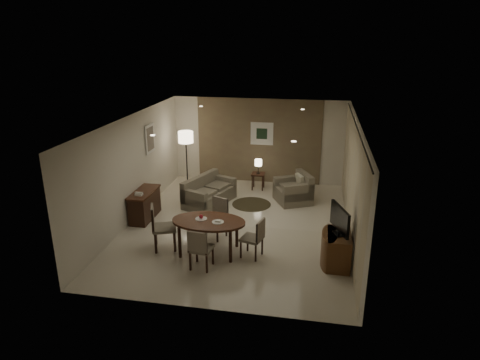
% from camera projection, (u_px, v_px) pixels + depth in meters
% --- Properties ---
extents(room_shell, '(5.50, 7.00, 2.70)m').
position_uv_depth(room_shell, '(241.00, 170.00, 10.75)').
color(room_shell, beige).
rests_on(room_shell, ground).
extents(taupe_accent, '(3.96, 0.03, 2.70)m').
position_uv_depth(taupe_accent, '(259.00, 141.00, 13.62)').
color(taupe_accent, '#726447').
rests_on(taupe_accent, wall_back).
extents(curtain_wall, '(0.08, 6.70, 2.58)m').
position_uv_depth(curtain_wall, '(352.00, 183.00, 9.93)').
color(curtain_wall, beige).
rests_on(curtain_wall, wall_right).
extents(curtain_rod, '(0.03, 6.80, 0.03)m').
position_uv_depth(curtain_rod, '(357.00, 127.00, 9.50)').
color(curtain_rod, black).
rests_on(curtain_rod, wall_right).
extents(art_back_frame, '(0.72, 0.03, 0.72)m').
position_uv_depth(art_back_frame, '(262.00, 134.00, 13.50)').
color(art_back_frame, silver).
rests_on(art_back_frame, wall_back).
extents(art_back_canvas, '(0.34, 0.01, 0.34)m').
position_uv_depth(art_back_canvas, '(262.00, 134.00, 13.48)').
color(art_back_canvas, '#1A2F1B').
rests_on(art_back_canvas, wall_back).
extents(art_left_frame, '(0.03, 0.60, 0.80)m').
position_uv_depth(art_left_frame, '(150.00, 139.00, 11.80)').
color(art_left_frame, silver).
rests_on(art_left_frame, wall_left).
extents(art_left_canvas, '(0.01, 0.46, 0.64)m').
position_uv_depth(art_left_canvas, '(150.00, 139.00, 11.80)').
color(art_left_canvas, gray).
rests_on(art_left_canvas, wall_left).
extents(downlight_nl, '(0.10, 0.10, 0.01)m').
position_uv_depth(downlight_nl, '(153.00, 135.00, 8.51)').
color(downlight_nl, white).
rests_on(downlight_nl, ceiling).
extents(downlight_nr, '(0.10, 0.10, 0.01)m').
position_uv_depth(downlight_nr, '(294.00, 141.00, 8.03)').
color(downlight_nr, white).
rests_on(downlight_nr, ceiling).
extents(downlight_fl, '(0.10, 0.10, 0.01)m').
position_uv_depth(downlight_fl, '(201.00, 106.00, 11.86)').
color(downlight_fl, white).
rests_on(downlight_fl, ceiling).
extents(downlight_fr, '(0.10, 0.10, 0.01)m').
position_uv_depth(downlight_fr, '(303.00, 109.00, 11.37)').
color(downlight_fr, white).
rests_on(downlight_fr, ceiling).
extents(console_desk, '(0.48, 1.20, 0.75)m').
position_uv_depth(console_desk, '(145.00, 205.00, 11.13)').
color(console_desk, '#4F2619').
rests_on(console_desk, floor).
extents(telephone, '(0.20, 0.14, 0.09)m').
position_uv_depth(telephone, '(139.00, 194.00, 10.71)').
color(telephone, white).
rests_on(telephone, console_desk).
extents(tv_cabinet, '(0.48, 0.90, 0.70)m').
position_uv_depth(tv_cabinet, '(338.00, 249.00, 8.90)').
color(tv_cabinet, brown).
rests_on(tv_cabinet, floor).
extents(flat_tv, '(0.36, 0.85, 0.60)m').
position_uv_depth(flat_tv, '(340.00, 220.00, 8.68)').
color(flat_tv, black).
rests_on(flat_tv, tv_cabinet).
extents(dining_table, '(1.62, 1.01, 0.76)m').
position_uv_depth(dining_table, '(209.00, 236.00, 9.40)').
color(dining_table, '#4F2619').
rests_on(dining_table, floor).
extents(chair_near, '(0.48, 0.48, 0.90)m').
position_uv_depth(chair_near, '(201.00, 248.00, 8.75)').
color(chair_near, '#7A6F5E').
rests_on(chair_near, floor).
extents(chair_far, '(0.59, 0.59, 0.94)m').
position_uv_depth(chair_far, '(215.00, 219.00, 10.06)').
color(chair_far, '#7A6F5E').
rests_on(chair_far, floor).
extents(chair_left, '(0.65, 0.65, 1.04)m').
position_uv_depth(chair_left, '(164.00, 227.00, 9.51)').
color(chair_left, '#7A6F5E').
rests_on(chair_left, floor).
extents(chair_right, '(0.52, 0.52, 0.88)m').
position_uv_depth(chair_right, '(252.00, 238.00, 9.19)').
color(chair_right, '#7A6F5E').
rests_on(chair_right, floor).
extents(plate_a, '(0.26, 0.26, 0.02)m').
position_uv_depth(plate_a, '(201.00, 219.00, 9.35)').
color(plate_a, white).
rests_on(plate_a, dining_table).
extents(plate_b, '(0.26, 0.26, 0.02)m').
position_uv_depth(plate_b, '(218.00, 222.00, 9.18)').
color(plate_b, white).
rests_on(plate_b, dining_table).
extents(fruit_apple, '(0.09, 0.09, 0.09)m').
position_uv_depth(fruit_apple, '(201.00, 216.00, 9.33)').
color(fruit_apple, '#A81321').
rests_on(fruit_apple, plate_a).
extents(napkin, '(0.12, 0.08, 0.03)m').
position_uv_depth(napkin, '(218.00, 221.00, 9.18)').
color(napkin, white).
rests_on(napkin, plate_b).
extents(round_rug, '(1.10, 1.10, 0.01)m').
position_uv_depth(round_rug, '(251.00, 204.00, 12.15)').
color(round_rug, '#38301F').
rests_on(round_rug, floor).
extents(sofa, '(1.82, 1.34, 0.77)m').
position_uv_depth(sofa, '(209.00, 190.00, 12.11)').
color(sofa, '#7A6F5E').
rests_on(sofa, floor).
extents(armchair, '(1.21, 1.24, 0.84)m').
position_uv_depth(armchair, '(293.00, 188.00, 12.20)').
color(armchair, '#7A6F5E').
rests_on(armchair, floor).
extents(side_table, '(0.40, 0.40, 0.51)m').
position_uv_depth(side_table, '(258.00, 181.00, 13.27)').
color(side_table, '#321A10').
rests_on(side_table, floor).
extents(table_lamp, '(0.22, 0.22, 0.50)m').
position_uv_depth(table_lamp, '(258.00, 166.00, 13.11)').
color(table_lamp, '#FFEAC1').
rests_on(table_lamp, side_table).
extents(floor_lamp, '(0.45, 0.45, 1.79)m').
position_uv_depth(floor_lamp, '(187.00, 160.00, 13.21)').
color(floor_lamp, '#FFE5B7').
rests_on(floor_lamp, floor).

